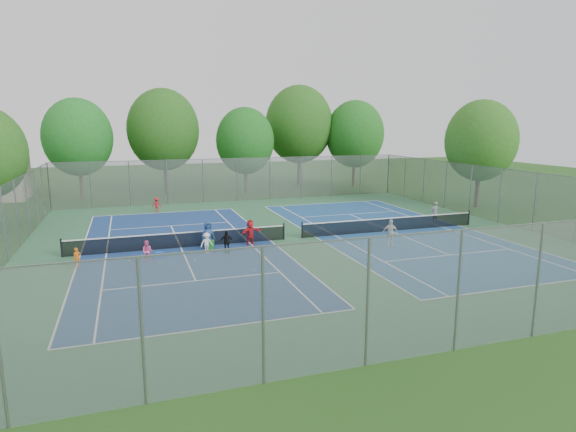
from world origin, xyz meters
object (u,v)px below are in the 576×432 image
object	(u,v)px
ball_hopper	(212,245)
instructor	(435,212)
net_left	(180,240)
ball_crate	(159,255)
net_right	(390,225)

from	to	relation	value
ball_hopper	instructor	distance (m)	17.21
net_left	ball_crate	world-z (taller)	net_left
net_left	ball_hopper	world-z (taller)	net_left
net_right	ball_hopper	size ratio (longest dim) A/B	21.16
ball_crate	instructor	distance (m)	20.26
net_left	ball_crate	size ratio (longest dim) A/B	32.70
net_right	ball_crate	bearing A→B (deg)	-173.14
ball_hopper	instructor	bearing A→B (deg)	9.20
net_left	net_right	distance (m)	14.00
net_right	instructor	distance (m)	4.88
net_right	net_left	bearing A→B (deg)	180.00
ball_crate	ball_hopper	size ratio (longest dim) A/B	0.65
ball_hopper	instructor	size ratio (longest dim) A/B	0.39
net_left	ball_hopper	distance (m)	2.02
ball_crate	net_left	bearing A→B (deg)	53.76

